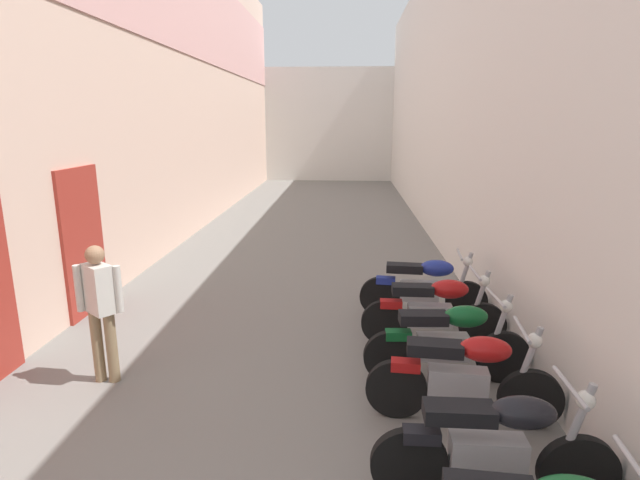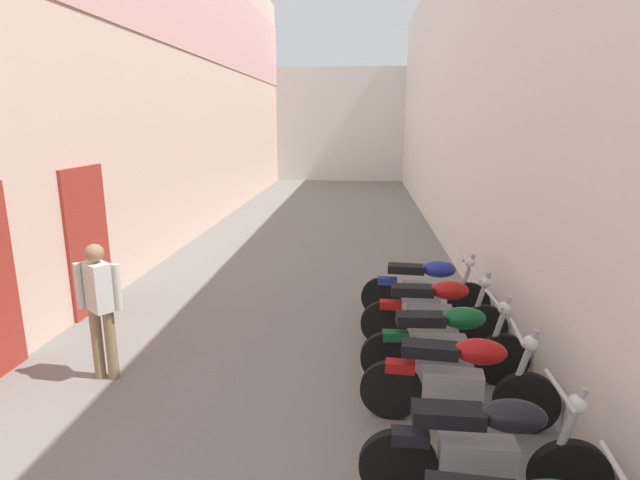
% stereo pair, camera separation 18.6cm
% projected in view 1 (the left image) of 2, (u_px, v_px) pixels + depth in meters
% --- Properties ---
extents(ground_plane, '(40.99, 40.99, 0.00)m').
position_uv_depth(ground_plane, '(301.00, 265.00, 10.13)').
color(ground_plane, slate).
extents(building_left, '(0.45, 24.99, 7.86)m').
position_uv_depth(building_left, '(166.00, 69.00, 11.26)').
color(building_left, beige).
rests_on(building_left, ground).
extents(building_right, '(0.45, 24.99, 6.94)m').
position_uv_depth(building_right, '(451.00, 92.00, 11.09)').
color(building_right, silver).
rests_on(building_right, ground).
extents(building_far_end, '(9.00, 2.00, 5.25)m').
position_uv_depth(building_far_end, '(329.00, 125.00, 24.56)').
color(building_far_end, silver).
rests_on(building_far_end, ground).
extents(motorcycle_fourth, '(1.85, 0.58, 1.04)m').
position_uv_depth(motorcycle_fourth, '(496.00, 445.00, 3.73)').
color(motorcycle_fourth, black).
rests_on(motorcycle_fourth, ground).
extents(motorcycle_fifth, '(1.85, 0.58, 1.04)m').
position_uv_depth(motorcycle_fifth, '(464.00, 375.00, 4.75)').
color(motorcycle_fifth, black).
rests_on(motorcycle_fifth, ground).
extents(motorcycle_sixth, '(1.85, 0.58, 1.04)m').
position_uv_depth(motorcycle_sixth, '(449.00, 340.00, 5.51)').
color(motorcycle_sixth, black).
rests_on(motorcycle_sixth, ground).
extents(motorcycle_seventh, '(1.85, 0.58, 1.04)m').
position_uv_depth(motorcycle_seventh, '(435.00, 309.00, 6.40)').
color(motorcycle_seventh, black).
rests_on(motorcycle_seventh, ground).
extents(motorcycle_eighth, '(1.85, 0.58, 1.04)m').
position_uv_depth(motorcycle_eighth, '(424.00, 286.00, 7.31)').
color(motorcycle_eighth, black).
rests_on(motorcycle_eighth, ground).
extents(pedestrian_further_down, '(0.52, 0.37, 1.57)m').
position_uv_depth(pedestrian_further_down, '(100.00, 304.00, 5.44)').
color(pedestrian_further_down, '#8C7251').
rests_on(pedestrian_further_down, ground).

